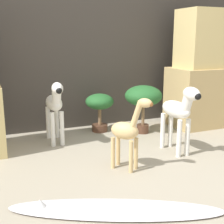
{
  "coord_description": "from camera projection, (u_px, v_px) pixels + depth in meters",
  "views": [
    {
      "loc": [
        -1.12,
        -1.95,
        1.06
      ],
      "look_at": [
        0.03,
        0.77,
        0.35
      ],
      "focal_mm": 50.0,
      "sensor_mm": 36.0,
      "label": 1
    }
  ],
  "objects": [
    {
      "name": "ground_plane",
      "position": [
        147.0,
        178.0,
        2.41
      ],
      "size": [
        14.0,
        14.0,
        0.0
      ],
      "primitive_type": "plane",
      "color": "#9E937F"
    },
    {
      "name": "surfboard",
      "position": [
        113.0,
        209.0,
        1.94
      ],
      "size": [
        1.34,
        0.81,
        0.07
      ],
      "color": "silver",
      "rests_on": "ground_plane"
    },
    {
      "name": "zebra_left",
      "position": [
        55.0,
        104.0,
        3.11
      ],
      "size": [
        0.17,
        0.52,
        0.65
      ],
      "color": "white",
      "rests_on": "ground_plane"
    },
    {
      "name": "rock_pillar_right",
      "position": [
        205.0,
        75.0,
        3.76
      ],
      "size": [
        0.84,
        0.52,
        1.38
      ],
      "color": "tan",
      "rests_on": "ground_plane"
    },
    {
      "name": "zebra_right",
      "position": [
        179.0,
        111.0,
        2.83
      ],
      "size": [
        0.16,
        0.51,
        0.65
      ],
      "color": "white",
      "rests_on": "ground_plane"
    },
    {
      "name": "wall_back",
      "position": [
        82.0,
        34.0,
        3.59
      ],
      "size": [
        6.4,
        0.08,
        2.2
      ],
      "color": "#38332D",
      "rests_on": "ground_plane"
    },
    {
      "name": "giraffe_figurine",
      "position": [
        127.0,
        131.0,
        2.5
      ],
      "size": [
        0.29,
        0.35,
        0.61
      ],
      "color": "tan",
      "rests_on": "ground_plane"
    },
    {
      "name": "potted_palm_front",
      "position": [
        100.0,
        105.0,
        3.54
      ],
      "size": [
        0.32,
        0.32,
        0.44
      ],
      "color": "#513323",
      "rests_on": "ground_plane"
    },
    {
      "name": "potted_palm_back",
      "position": [
        143.0,
        97.0,
        3.46
      ],
      "size": [
        0.41,
        0.41,
        0.54
      ],
      "color": "#513323",
      "rests_on": "ground_plane"
    }
  ]
}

